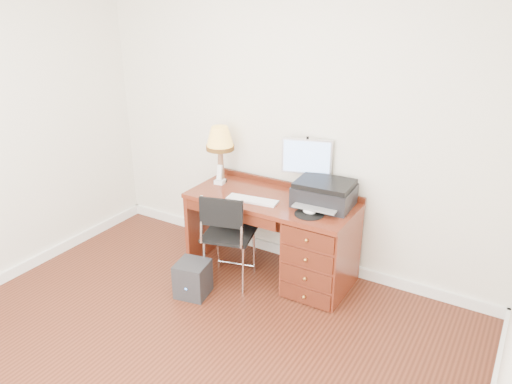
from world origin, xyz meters
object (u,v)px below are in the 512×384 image
Objects in this scene: leg_lamp at (220,142)px; chair at (225,230)px; monitor at (307,160)px; phone at (220,178)px; equipment_box at (193,279)px; printer at (324,193)px; desk at (304,241)px.

chair is at bearing -53.20° from leg_lamp.
monitor reaches higher than chair.
phone is 0.99m from equipment_box.
monitor is at bearing 37.43° from chair.
phone reaches higher than chair.
printer reaches higher than phone.
chair is (-0.58, -0.38, 0.12)m from desk.
desk is at bearing -83.53° from monitor.
desk is at bearing 31.46° from equipment_box.
leg_lamp reaches higher than printer.
monitor is 1.01× the size of printer.
leg_lamp is at bearing 176.95° from printer.
equipment_box is at bearing -74.82° from leg_lamp.
equipment_box is at bearing -84.26° from phone.
equipment_box is (0.19, -0.72, -0.65)m from phone.
monitor is 0.58× the size of chair.
printer is 1.04m from phone.
desk is 2.94× the size of monitor.
monitor is 1.43m from equipment_box.
phone is at bearing -69.31° from leg_lamp.
leg_lamp is 1.27m from equipment_box.
equipment_box is at bearing -141.19° from printer.
printer is at bearing -48.72° from monitor.
chair is at bearing 51.88° from equipment_box.
chair is at bearing -144.53° from monitor.
leg_lamp is (-0.82, -0.14, 0.07)m from monitor.
phone is at bearing 93.62° from equipment_box.
leg_lamp is at bearing 174.07° from desk.
monitor reaches higher than desk.
phone is at bearing 112.90° from chair.
phone is at bearing 179.49° from printer.
monitor is 1.66× the size of equipment_box.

